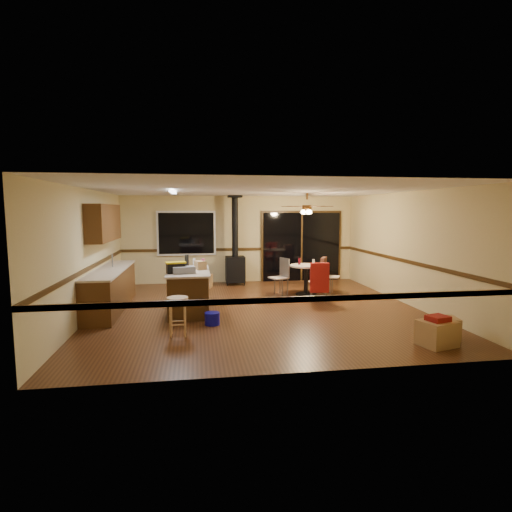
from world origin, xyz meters
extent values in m
plane|color=#4C2A15|center=(0.00, 0.00, 0.00)|extent=(7.00, 7.00, 0.00)
plane|color=silver|center=(0.00, 0.00, 2.60)|extent=(7.00, 7.00, 0.00)
plane|color=#C9B87F|center=(0.00, 3.50, 1.30)|extent=(7.00, 0.00, 7.00)
plane|color=#C9B87F|center=(0.00, -3.50, 1.30)|extent=(7.00, 0.00, 7.00)
plane|color=#C9B87F|center=(-3.50, 0.00, 1.30)|extent=(0.00, 7.00, 7.00)
plane|color=#C9B87F|center=(3.50, 0.00, 1.30)|extent=(0.00, 7.00, 7.00)
cube|color=black|center=(-1.60, 3.45, 1.50)|extent=(1.72, 0.10, 1.32)
cube|color=black|center=(1.90, 3.45, 1.05)|extent=(2.52, 0.10, 2.10)
cube|color=#4F2E14|center=(-3.20, 0.50, 0.43)|extent=(0.60, 3.00, 0.86)
cube|color=#C4AF98|center=(-3.20, 0.50, 0.88)|extent=(0.64, 3.04, 0.04)
cube|color=#4F2E14|center=(-3.33, 0.70, 1.90)|extent=(0.35, 2.00, 0.80)
cube|color=#412710|center=(-1.50, 0.00, 0.43)|extent=(0.80, 1.60, 0.86)
cube|color=#C4AF98|center=(-1.50, 0.00, 0.88)|extent=(0.88, 1.68, 0.04)
cube|color=black|center=(-0.20, 3.05, 0.46)|extent=(0.55, 0.50, 0.75)
cylinder|color=black|center=(-0.20, 3.05, 1.71)|extent=(0.18, 0.18, 1.77)
cylinder|color=brown|center=(1.45, 1.31, 2.25)|extent=(0.24, 0.24, 0.10)
cylinder|color=brown|center=(1.45, 1.31, 2.52)|extent=(0.05, 0.05, 0.16)
sphere|color=#FFD88C|center=(1.45, 1.31, 2.13)|extent=(0.16, 0.16, 0.16)
cube|color=white|center=(-1.80, 0.30, 2.56)|extent=(0.10, 1.20, 0.04)
cube|color=slate|center=(-1.58, -0.39, 0.97)|extent=(0.48, 0.33, 0.14)
cube|color=black|center=(-1.74, -0.32, 1.00)|extent=(0.40, 0.27, 0.20)
cube|color=gold|center=(-1.74, -0.32, 1.11)|extent=(0.43, 0.30, 0.03)
cube|color=#A57B49|center=(-1.24, 0.14, 0.99)|extent=(0.28, 0.32, 0.18)
cylinder|color=black|center=(-1.53, 0.22, 1.06)|extent=(0.12, 0.12, 0.31)
cylinder|color=#D84C8C|center=(-1.18, 0.18, 1.01)|extent=(0.09, 0.09, 0.23)
cylinder|color=white|center=(-1.38, 0.70, 0.99)|extent=(0.06, 0.06, 0.17)
cylinder|color=tan|center=(-1.66, -1.62, 0.34)|extent=(0.39, 0.39, 0.68)
cylinder|color=#0D0BA7|center=(-1.05, -1.04, 0.12)|extent=(0.37, 0.37, 0.24)
cylinder|color=black|center=(1.45, 1.31, 0.02)|extent=(0.52, 0.52, 0.04)
cylinder|color=black|center=(1.45, 1.31, 0.39)|extent=(0.10, 0.10, 0.70)
cylinder|color=#C4AF98|center=(1.45, 1.31, 0.76)|extent=(0.83, 0.83, 0.04)
cylinder|color=#590C14|center=(1.30, 1.41, 0.87)|extent=(0.08, 0.08, 0.17)
cylinder|color=beige|center=(1.63, 1.26, 0.86)|extent=(0.08, 0.08, 0.16)
cube|color=#C4A891|center=(0.75, 1.41, 0.45)|extent=(0.53, 0.53, 0.03)
cube|color=slate|center=(0.93, 1.48, 0.70)|extent=(0.19, 0.38, 0.50)
cube|color=#C4A891|center=(1.55, 0.61, 0.45)|extent=(0.45, 0.45, 0.03)
cube|color=slate|center=(1.52, 0.42, 0.70)|extent=(0.40, 0.08, 0.50)
cube|color=#A21812|center=(1.52, 0.40, 0.60)|extent=(0.45, 0.16, 0.70)
cube|color=#C4A891|center=(2.15, 1.36, 0.45)|extent=(0.54, 0.54, 0.03)
cube|color=slate|center=(1.98, 1.44, 0.70)|extent=(0.21, 0.37, 0.50)
cube|color=#46251A|center=(1.96, 1.45, 0.60)|extent=(0.29, 0.44, 0.70)
cube|color=#A57B49|center=(-1.14, 2.70, 0.19)|extent=(0.56, 0.49, 0.38)
cube|color=#A57B49|center=(2.48, -2.78, 0.20)|extent=(0.64, 0.58, 0.41)
cube|color=#A57B49|center=(2.80, -2.45, 0.18)|extent=(0.52, 0.47, 0.36)
cube|color=maroon|center=(2.48, -2.78, 0.45)|extent=(0.38, 0.34, 0.09)
camera|label=1|loc=(-1.33, -8.49, 2.16)|focal=28.00mm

